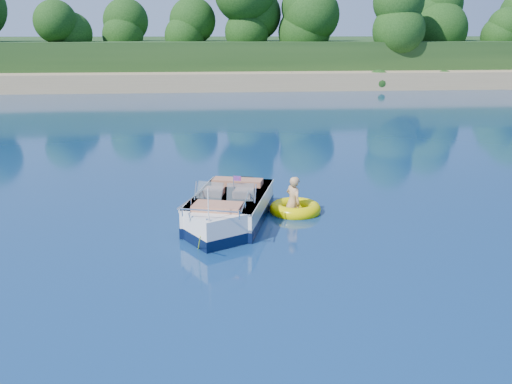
{
  "coord_description": "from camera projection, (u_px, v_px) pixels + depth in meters",
  "views": [
    {
      "loc": [
        0.68,
        -14.04,
        4.95
      ],
      "look_at": [
        2.07,
        0.37,
        0.85
      ],
      "focal_mm": 40.0,
      "sensor_mm": 36.0,
      "label": 1
    }
  ],
  "objects": [
    {
      "name": "ground",
      "position": [
        178.0,
        230.0,
        14.73
      ],
      "size": [
        160.0,
        160.0,
        0.0
      ],
      "primitive_type": "plane",
      "color": "#0A2546",
      "rests_on": "ground"
    },
    {
      "name": "shoreline",
      "position": [
        194.0,
        62.0,
        75.54
      ],
      "size": [
        170.0,
        59.0,
        6.0
      ],
      "color": "#997F58",
      "rests_on": "ground"
    },
    {
      "name": "treeline",
      "position": [
        191.0,
        24.0,
        52.5
      ],
      "size": [
        150.0,
        7.12,
        8.19
      ],
      "color": "black",
      "rests_on": "ground"
    },
    {
      "name": "motorboat",
      "position": [
        228.0,
        212.0,
        15.07
      ],
      "size": [
        2.69,
        5.0,
        1.71
      ],
      "rotation": [
        0.0,
        0.0,
        -0.28
      ],
      "color": "white",
      "rests_on": "ground"
    },
    {
      "name": "tow_tube",
      "position": [
        295.0,
        209.0,
        16.1
      ],
      "size": [
        1.89,
        1.89,
        0.39
      ],
      "rotation": [
        0.0,
        0.0,
        -0.37
      ],
      "color": "#EAD900",
      "rests_on": "ground"
    },
    {
      "name": "boy",
      "position": [
        292.0,
        213.0,
        16.05
      ],
      "size": [
        0.74,
        0.89,
        1.61
      ],
      "primitive_type": "imported",
      "rotation": [
        0.0,
        -0.17,
        2.12
      ],
      "color": "tan",
      "rests_on": "ground"
    }
  ]
}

